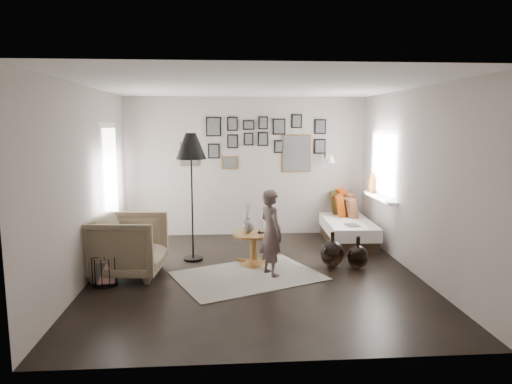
{
  "coord_description": "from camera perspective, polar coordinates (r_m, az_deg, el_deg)",
  "views": [
    {
      "loc": [
        -0.44,
        -6.16,
        2.1
      ],
      "look_at": [
        0.05,
        0.5,
        1.1
      ],
      "focal_mm": 32.0,
      "sensor_mm": 36.0,
      "label": 1
    }
  ],
  "objects": [
    {
      "name": "wall_right",
      "position": [
        6.77,
        19.24,
        1.25
      ],
      "size": [
        0.0,
        4.8,
        4.8
      ],
      "primitive_type": "plane",
      "rotation": [
        1.57,
        0.0,
        -1.57
      ],
      "color": "#A2968E",
      "rests_on": "ground"
    },
    {
      "name": "floor_lamp",
      "position": [
        6.97,
        -8.12,
        5.1
      ],
      "size": [
        0.46,
        0.46,
        1.97
      ],
      "rotation": [
        0.0,
        0.0,
        -0.29
      ],
      "color": "black",
      "rests_on": "ground"
    },
    {
      "name": "door_left",
      "position": [
        7.65,
        -17.73,
        0.22
      ],
      "size": [
        0.0,
        2.14,
        2.14
      ],
      "color": "white",
      "rests_on": "wall_left"
    },
    {
      "name": "ceiling",
      "position": [
        6.2,
        -0.13,
        13.14
      ],
      "size": [
        4.8,
        4.8,
        0.0
      ],
      "primitive_type": "plane",
      "rotation": [
        3.14,
        0.0,
        0.0
      ],
      "color": "white",
      "rests_on": "wall_back"
    },
    {
      "name": "magazine_on_daybed",
      "position": [
        7.84,
        11.98,
        -4.09
      ],
      "size": [
        0.23,
        0.3,
        0.01
      ],
      "primitive_type": "cube",
      "rotation": [
        0.0,
        0.0,
        0.13
      ],
      "color": "black",
      "rests_on": "daybed"
    },
    {
      "name": "wall_back",
      "position": [
        8.61,
        -1.26,
        3.17
      ],
      "size": [
        4.5,
        0.0,
        4.5
      ],
      "primitive_type": "plane",
      "rotation": [
        1.57,
        0.0,
        0.0
      ],
      "color": "#A2968E",
      "rests_on": "ground"
    },
    {
      "name": "ground",
      "position": [
        6.52,
        -0.12,
        -10.26
      ],
      "size": [
        4.8,
        4.8,
        0.0
      ],
      "primitive_type": "plane",
      "color": "black",
      "rests_on": "ground"
    },
    {
      "name": "wall_left",
      "position": [
        6.47,
        -20.41,
        0.88
      ],
      "size": [
        0.0,
        4.8,
        4.8
      ],
      "primitive_type": "plane",
      "rotation": [
        1.57,
        0.0,
        1.57
      ],
      "color": "#A2968E",
      "rests_on": "ground"
    },
    {
      "name": "child",
      "position": [
        6.34,
        1.9,
        -5.12
      ],
      "size": [
        0.45,
        0.52,
        1.21
      ],
      "primitive_type": "imported",
      "rotation": [
        0.0,
        0.0,
        2.0
      ],
      "color": "#524141",
      "rests_on": "ground"
    },
    {
      "name": "wall_front",
      "position": [
        3.87,
        2.41,
        -3.39
      ],
      "size": [
        4.5,
        0.0,
        4.5
      ],
      "primitive_type": "plane",
      "rotation": [
        -1.57,
        0.0,
        0.0
      ],
      "color": "#A2968E",
      "rests_on": "ground"
    },
    {
      "name": "armchair_cushion",
      "position": [
        6.64,
        -15.28,
        -5.92
      ],
      "size": [
        0.44,
        0.45,
        0.18
      ],
      "primitive_type": "cube",
      "rotation": [
        -0.21,
        0.0,
        -0.14
      ],
      "color": "beige",
      "rests_on": "armchair"
    },
    {
      "name": "candles",
      "position": [
        6.79,
        0.63,
        -4.2
      ],
      "size": [
        0.11,
        0.11,
        0.23
      ],
      "color": "black",
      "rests_on": "pedestal_table"
    },
    {
      "name": "daybed",
      "position": [
        8.48,
        11.09,
        -4.06
      ],
      "size": [
        0.87,
        1.88,
        0.88
      ],
      "rotation": [
        0.0,
        0.0,
        -0.05
      ],
      "color": "black",
      "rests_on": "ground"
    },
    {
      "name": "armchair",
      "position": [
        6.61,
        -15.6,
        -6.47
      ],
      "size": [
        1.03,
        1.0,
        0.85
      ],
      "primitive_type": "imported",
      "rotation": [
        0.0,
        0.0,
        1.47
      ],
      "color": "#71644C",
      "rests_on": "ground"
    },
    {
      "name": "pedestal_table",
      "position": [
        6.87,
        -0.29,
        -7.29
      ],
      "size": [
        0.63,
        0.63,
        0.49
      ],
      "rotation": [
        0.0,
        0.0,
        0.4
      ],
      "color": "brown",
      "rests_on": "ground"
    },
    {
      "name": "demijohn_small",
      "position": [
        6.88,
        12.59,
        -7.89
      ],
      "size": [
        0.31,
        0.31,
        0.48
      ],
      "color": "black",
      "rests_on": "ground"
    },
    {
      "name": "vase",
      "position": [
        6.79,
        -0.98,
        -3.98
      ],
      "size": [
        0.18,
        0.18,
        0.45
      ],
      "color": "black",
      "rests_on": "pedestal_table"
    },
    {
      "name": "demijohn_large",
      "position": [
        6.9,
        9.5,
        -7.57
      ],
      "size": [
        0.35,
        0.35,
        0.52
      ],
      "color": "black",
      "rests_on": "ground"
    },
    {
      "name": "window_right",
      "position": [
        8.03,
        14.85,
        -0.14
      ],
      "size": [
        0.15,
        1.32,
        1.3
      ],
      "color": "white",
      "rests_on": "wall_right"
    },
    {
      "name": "magazine_basket",
      "position": [
        6.38,
        -18.4,
        -9.38
      ],
      "size": [
        0.39,
        0.39,
        0.38
      ],
      "rotation": [
        0.0,
        0.0,
        0.33
      ],
      "color": "black",
      "rests_on": "ground"
    },
    {
      "name": "gallery_wall",
      "position": [
        8.58,
        0.66,
        6.12
      ],
      "size": [
        2.74,
        0.03,
        1.08
      ],
      "color": "brown",
      "rests_on": "wall_back"
    },
    {
      "name": "wall_sconce",
      "position": [
        8.56,
        9.28,
        4.12
      ],
      "size": [
        0.18,
        0.36,
        0.16
      ],
      "color": "white",
      "rests_on": "wall_back"
    },
    {
      "name": "rug",
      "position": [
        6.45,
        -1.0,
        -10.44
      ],
      "size": [
        2.28,
        1.98,
        0.01
      ],
      "primitive_type": "cube",
      "rotation": [
        0.0,
        0.0,
        0.41
      ],
      "color": "silver",
      "rests_on": "ground"
    }
  ]
}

